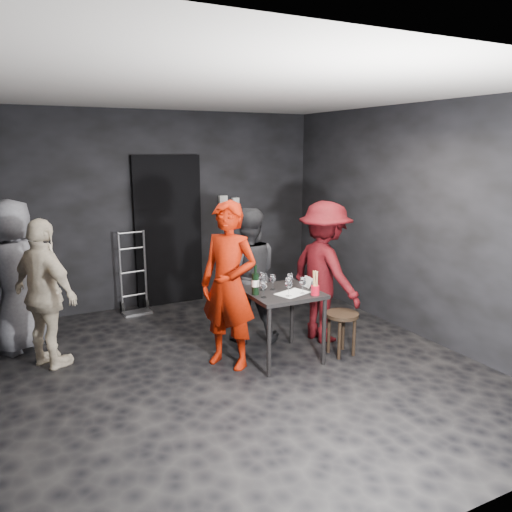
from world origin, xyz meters
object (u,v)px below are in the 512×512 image
stool (342,321)px  man_maroon (325,267)px  tasting_table (282,300)px  woman_black (247,273)px  bystander_grey (14,268)px  hand_truck (135,297)px  server_red (229,275)px  breadstick_cup (315,283)px  bystander_cream (45,293)px  wine_bottle (255,283)px

stool → man_maroon: 0.68m
tasting_table → stool: 0.72m
tasting_table → woman_black: size_ratio=0.47×
tasting_table → bystander_grey: bystander_grey is taller
stool → man_maroon: size_ratio=0.27×
man_maroon → hand_truck: bearing=34.7°
server_red → breadstick_cup: bearing=27.7°
man_maroon → bystander_cream: size_ratio=1.12×
server_red → woman_black: bearing=103.7°
hand_truck → bystander_cream: size_ratio=0.71×
server_red → man_maroon: (1.26, 0.15, -0.09)m
stool → man_maroon: (0.08, 0.46, 0.49)m
bystander_cream → wine_bottle: (1.89, -0.91, 0.09)m
bystander_grey → wine_bottle: 2.63m
bystander_grey → breadstick_cup: bystander_grey is taller
woman_black → man_maroon: bearing=175.1°
breadstick_cup → bystander_cream: bearing=153.8°
server_red → bystander_cream: server_red is taller
server_red → stool: bearing=40.0°
woman_black → server_red: bearing=70.2°
hand_truck → woman_black: size_ratio=0.70×
server_red → hand_truck: bearing=156.9°
woman_black → bystander_grey: 2.53m
bystander_cream → bystander_grey: bystander_grey is taller
server_red → bystander_cream: size_ratio=1.23×
man_maroon → bystander_grey: 3.41m
tasting_table → woman_black: bearing=96.9°
hand_truck → woman_black: 1.93m
wine_bottle → bystander_cream: bearing=154.4°
hand_truck → tasting_table: (1.01, -2.24, 0.44)m
tasting_table → wine_bottle: size_ratio=2.46×
man_maroon → bystander_cream: (-2.91, 0.65, -0.09)m
tasting_table → breadstick_cup: breadstick_cup is taller
tasting_table → wine_bottle: (-0.30, 0.01, 0.22)m
hand_truck → server_red: server_red is taller
hand_truck → stool: size_ratio=2.37×
stool → hand_truck: bearing=124.1°
hand_truck → server_red: size_ratio=0.58×
tasting_table → man_maroon: size_ratio=0.43×
bystander_grey → wine_bottle: bearing=105.2°
tasting_table → bystander_cream: bystander_cream is taller
stool → man_maroon: man_maroon is taller
hand_truck → wine_bottle: bearing=-77.6°
woman_black → man_maroon: 0.89m
tasting_table → server_red: server_red is taller
woman_black → breadstick_cup: (0.31, -0.93, 0.07)m
hand_truck → woman_black: woman_black is taller
hand_truck → bystander_cream: 1.87m
server_red → breadstick_cup: server_red is taller
wine_bottle → man_maroon: bearing=14.3°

